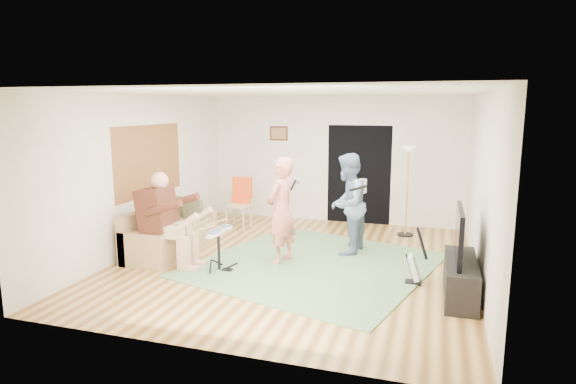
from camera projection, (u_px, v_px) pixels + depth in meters
The scene contains 19 objects.
floor at pixel (294, 262), 7.79m from camera, with size 6.00×6.00×0.00m, color brown.
walls at pixel (295, 180), 7.55m from camera, with size 5.50×6.00×2.70m, color silver, non-canonical shape.
ceiling at pixel (295, 93), 7.31m from camera, with size 6.00×6.00×0.00m, color white.
window_blinds at pixel (149, 160), 8.50m from camera, with size 2.05×2.05×0.00m, color #9B6030.
doorway at pixel (359, 175), 10.26m from camera, with size 2.10×2.10×0.00m, color black.
picture_frame at pixel (279, 133), 10.63m from camera, with size 0.42×0.03×0.32m, color #3F2314.
area_rug at pixel (314, 264), 7.67m from camera, with size 3.37×3.46×0.02m, color #567A4A.
sofa at pixel (167, 236), 8.36m from camera, with size 0.80×1.95×0.79m.
drummer at pixel (169, 230), 7.56m from camera, with size 0.97×0.54×1.49m.
drum_kit at pixel (219, 252), 7.37m from camera, with size 0.36×0.65×0.67m.
singer at pixel (281, 210), 7.67m from camera, with size 0.62×0.41×1.71m, color #CF6D5A.
microphone at pixel (293, 185), 7.54m from camera, with size 0.06×0.06×0.24m, color black, non-canonical shape.
guitarist at pixel (347, 204), 8.13m from camera, with size 0.84×0.65×1.72m, color slate.
guitar_held at pixel (360, 187), 8.02m from camera, with size 0.12×0.60×0.26m, color white, non-canonical shape.
guitar_spare at pixel (414, 267), 6.83m from camera, with size 0.30×0.27×0.83m.
torchiere_lamp at pixel (408, 175), 9.22m from camera, with size 0.31×0.31×1.74m.
dining_chair at pixel (240, 210), 9.96m from camera, with size 0.45×0.47×1.04m.
tv_cabinet at pixel (460, 279), 6.36m from camera, with size 0.40×1.40×0.50m, color black.
television at pixel (459, 234), 6.27m from camera, with size 0.06×1.10×0.69m, color black.
Camera 1 is at (2.11, -7.16, 2.51)m, focal length 30.00 mm.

